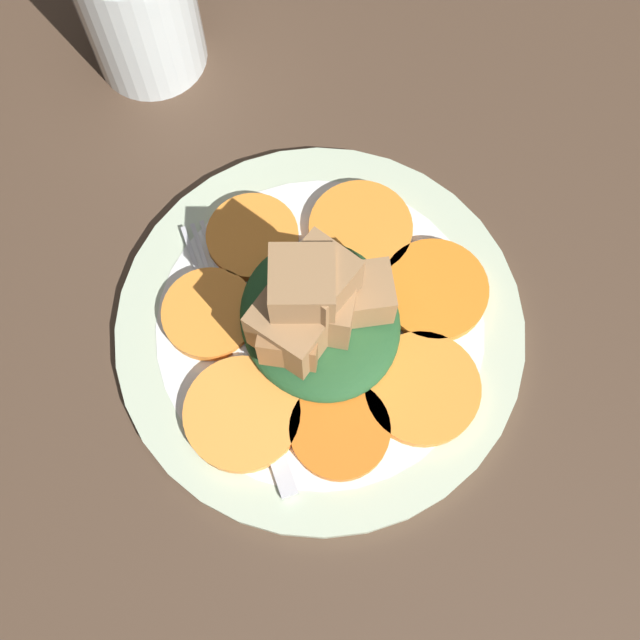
% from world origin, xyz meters
% --- Properties ---
extents(table_slab, '(1.20, 1.20, 0.02)m').
position_xyz_m(table_slab, '(0.00, 0.00, 0.01)').
color(table_slab, '#4C3828').
rests_on(table_slab, ground).
extents(plate, '(0.27, 0.27, 0.01)m').
position_xyz_m(plate, '(0.00, 0.00, 0.03)').
color(plate, beige).
rests_on(plate, table_slab).
extents(carrot_slice_0, '(0.07, 0.07, 0.01)m').
position_xyz_m(carrot_slice_0, '(-0.05, 0.05, 0.04)').
color(carrot_slice_0, orange).
rests_on(carrot_slice_0, plate).
extents(carrot_slice_1, '(0.06, 0.06, 0.01)m').
position_xyz_m(carrot_slice_1, '(-0.08, -0.02, 0.04)').
color(carrot_slice_1, orange).
rests_on(carrot_slice_1, plate).
extents(carrot_slice_2, '(0.06, 0.06, 0.01)m').
position_xyz_m(carrot_slice_2, '(-0.03, -0.06, 0.04)').
color(carrot_slice_2, orange).
rests_on(carrot_slice_2, plate).
extents(carrot_slice_3, '(0.07, 0.07, 0.01)m').
position_xyz_m(carrot_slice_3, '(0.04, -0.07, 0.04)').
color(carrot_slice_3, '#F9953A').
rests_on(carrot_slice_3, plate).
extents(carrot_slice_4, '(0.06, 0.06, 0.01)m').
position_xyz_m(carrot_slice_4, '(0.07, -0.02, 0.04)').
color(carrot_slice_4, orange).
rests_on(carrot_slice_4, plate).
extents(carrot_slice_5, '(0.07, 0.07, 0.01)m').
position_xyz_m(carrot_slice_5, '(0.07, 0.04, 0.04)').
color(carrot_slice_5, orange).
rests_on(carrot_slice_5, plate).
extents(carrot_slice_6, '(0.07, 0.07, 0.01)m').
position_xyz_m(carrot_slice_6, '(0.01, 0.08, 0.04)').
color(carrot_slice_6, orange).
rests_on(carrot_slice_6, plate).
extents(center_pile, '(0.11, 0.10, 0.10)m').
position_xyz_m(center_pile, '(0.00, -0.00, 0.07)').
color(center_pile, '#235128').
rests_on(center_pile, plate).
extents(fork, '(0.20, 0.03, 0.00)m').
position_xyz_m(fork, '(-0.01, -0.05, 0.03)').
color(fork, silver).
rests_on(fork, plate).
extents(water_glass, '(0.08, 0.08, 0.11)m').
position_xyz_m(water_glass, '(-0.26, -0.03, 0.07)').
color(water_glass, silver).
rests_on(water_glass, table_slab).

